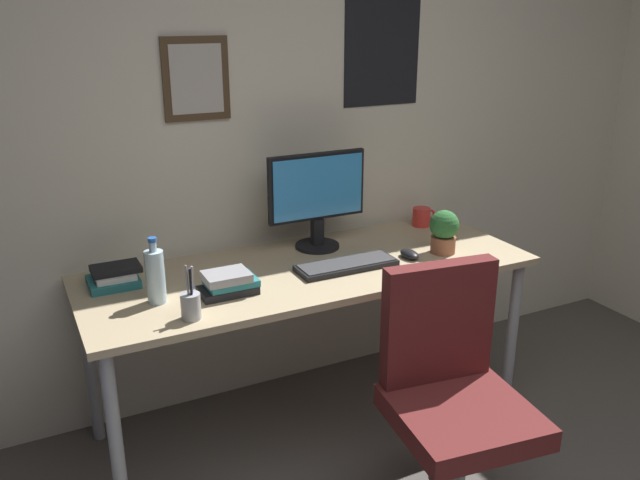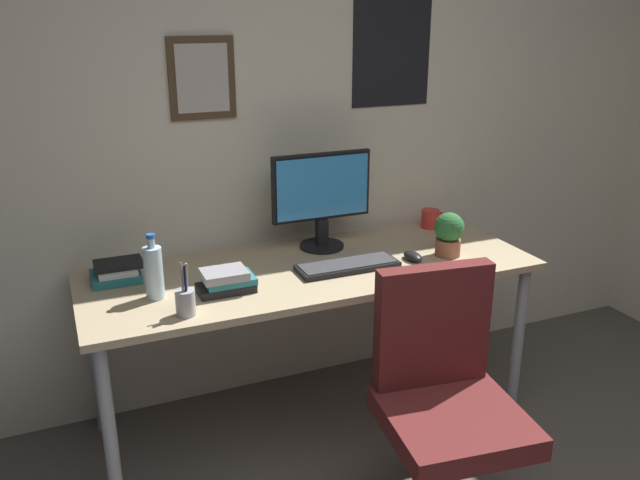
% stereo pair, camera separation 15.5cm
% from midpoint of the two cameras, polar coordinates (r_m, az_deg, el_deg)
% --- Properties ---
extents(wall_back, '(4.40, 0.10, 2.60)m').
position_cam_midpoint_polar(wall_back, '(3.04, -4.47, 10.28)').
color(wall_back, beige).
rests_on(wall_back, ground_plane).
extents(desk, '(1.90, 0.71, 0.76)m').
position_cam_midpoint_polar(desk, '(2.79, -2.51, -3.71)').
color(desk, tan).
rests_on(desk, ground_plane).
extents(office_chair, '(0.57, 0.57, 0.95)m').
position_cam_midpoint_polar(office_chair, '(2.39, 9.51, -12.55)').
color(office_chair, '#591E1E').
rests_on(office_chair, ground_plane).
extents(monitor, '(0.46, 0.20, 0.43)m').
position_cam_midpoint_polar(monitor, '(2.91, -1.79, 3.79)').
color(monitor, black).
rests_on(monitor, desk).
extents(keyboard, '(0.43, 0.15, 0.03)m').
position_cam_midpoint_polar(keyboard, '(2.74, 0.72, -2.21)').
color(keyboard, black).
rests_on(keyboard, desk).
extents(computer_mouse, '(0.06, 0.11, 0.04)m').
position_cam_midpoint_polar(computer_mouse, '(2.87, 6.25, -1.24)').
color(computer_mouse, black).
rests_on(computer_mouse, desk).
extents(water_bottle, '(0.07, 0.07, 0.25)m').
position_cam_midpoint_polar(water_bottle, '(2.49, -15.86, -3.01)').
color(water_bottle, silver).
rests_on(water_bottle, desk).
extents(coffee_mug_near, '(0.13, 0.09, 0.09)m').
position_cam_midpoint_polar(coffee_mug_near, '(3.30, 7.50, 2.00)').
color(coffee_mug_near, red).
rests_on(coffee_mug_near, desk).
extents(potted_plant, '(0.13, 0.13, 0.19)m').
position_cam_midpoint_polar(potted_plant, '(2.92, 9.23, 0.84)').
color(potted_plant, brown).
rests_on(potted_plant, desk).
extents(pen_cup, '(0.07, 0.07, 0.20)m').
position_cam_midpoint_polar(pen_cup, '(2.35, -13.03, -5.51)').
color(pen_cup, '#9EA0A5').
rests_on(pen_cup, desk).
extents(book_stack_left, '(0.22, 0.15, 0.09)m').
position_cam_midpoint_polar(book_stack_left, '(2.53, -9.71, -3.73)').
color(book_stack_left, black).
rests_on(book_stack_left, desk).
extents(book_stack_right, '(0.20, 0.17, 0.07)m').
position_cam_midpoint_polar(book_stack_right, '(2.72, -19.02, -3.04)').
color(book_stack_right, '#26727A').
rests_on(book_stack_right, desk).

